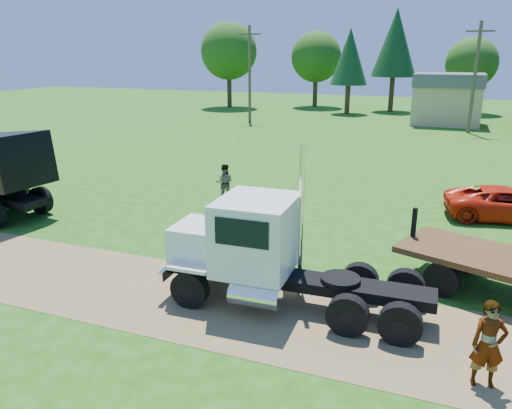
% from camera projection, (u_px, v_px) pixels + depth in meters
% --- Properties ---
extents(ground, '(140.00, 140.00, 0.00)m').
position_uv_depth(ground, '(249.00, 310.00, 13.27)').
color(ground, '#1A5011').
rests_on(ground, ground).
extents(dirt_track, '(120.00, 4.20, 0.01)m').
position_uv_depth(dirt_track, '(249.00, 310.00, 13.27)').
color(dirt_track, olive).
rests_on(dirt_track, ground).
extents(white_semi_tractor, '(7.19, 2.67, 4.31)m').
position_uv_depth(white_semi_tractor, '(259.00, 250.00, 13.41)').
color(white_semi_tractor, black).
rests_on(white_semi_tractor, ground).
extents(orange_pickup, '(5.11, 2.97, 1.34)m').
position_uv_depth(orange_pickup, '(507.00, 204.00, 20.28)').
color(orange_pickup, red).
rests_on(orange_pickup, ground).
extents(spectator_a, '(0.76, 0.58, 1.88)m').
position_uv_depth(spectator_a, '(488.00, 345.00, 10.03)').
color(spectator_a, '#999999').
rests_on(spectator_a, ground).
extents(spectator_b, '(1.01, 0.89, 1.73)m').
position_uv_depth(spectator_b, '(224.00, 183.00, 22.78)').
color(spectator_b, '#999999').
rests_on(spectator_b, ground).
extents(tan_shed, '(6.20, 5.40, 4.70)m').
position_uv_depth(tan_shed, '(447.00, 98.00, 46.85)').
color(tan_shed, tan).
rests_on(tan_shed, ground).
extents(utility_poles, '(42.20, 0.28, 9.00)m').
position_uv_depth(utility_poles, '(475.00, 76.00, 41.03)').
color(utility_poles, brown).
rests_on(utility_poles, ground).
extents(tree_row, '(53.98, 11.20, 11.30)m').
position_uv_depth(tree_row, '(399.00, 56.00, 54.97)').
color(tree_row, '#372316').
rests_on(tree_row, ground).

